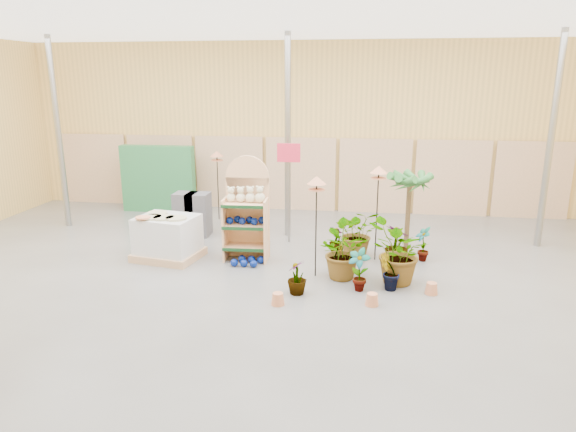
# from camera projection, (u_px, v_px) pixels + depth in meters

# --- Properties ---
(room) EXTENTS (15.20, 12.10, 4.70)m
(room) POSITION_uv_depth(u_px,v_px,m) (266.00, 157.00, 8.91)
(room) COLOR #5A5A5A
(room) RESTS_ON ground
(display_shelf) EXTENTS (0.89, 0.59, 2.08)m
(display_shelf) POSITION_uv_depth(u_px,v_px,m) (247.00, 212.00, 10.22)
(display_shelf) COLOR tan
(display_shelf) RESTS_ON ground
(teddy_bears) EXTENTS (0.77, 0.20, 0.33)m
(teddy_bears) POSITION_uv_depth(u_px,v_px,m) (247.00, 196.00, 10.02)
(teddy_bears) COLOR beige
(teddy_bears) RESTS_ON display_shelf
(gazing_balls_shelf) EXTENTS (0.76, 0.26, 0.14)m
(gazing_balls_shelf) POSITION_uv_depth(u_px,v_px,m) (246.00, 220.00, 10.14)
(gazing_balls_shelf) COLOR navy
(gazing_balls_shelf) RESTS_ON display_shelf
(gazing_balls_floor) EXTENTS (0.63, 0.39, 0.15)m
(gazing_balls_floor) POSITION_uv_depth(u_px,v_px,m) (248.00, 261.00, 10.02)
(gazing_balls_floor) COLOR navy
(gazing_balls_floor) RESTS_ON ground
(pallet_stack) EXTENTS (1.39, 1.23, 0.91)m
(pallet_stack) POSITION_uv_depth(u_px,v_px,m) (168.00, 238.00, 10.31)
(pallet_stack) COLOR tan
(pallet_stack) RESTS_ON ground
(charcoal_planters) EXTENTS (0.80, 0.50, 1.00)m
(charcoal_planters) POSITION_uv_depth(u_px,v_px,m) (192.00, 214.00, 11.83)
(charcoal_planters) COLOR #3A3A3F
(charcoal_planters) RESTS_ON ground
(trellis_stock) EXTENTS (2.00, 0.30, 1.80)m
(trellis_stock) POSITION_uv_depth(u_px,v_px,m) (158.00, 179.00, 13.89)
(trellis_stock) COLOR #286F3D
(trellis_stock) RESTS_ON ground
(offer_sign) EXTENTS (0.50, 0.08, 2.20)m
(offer_sign) POSITION_uv_depth(u_px,v_px,m) (289.00, 173.00, 11.04)
(offer_sign) COLOR gray
(offer_sign) RESTS_ON ground
(bird_table_front) EXTENTS (0.34, 0.34, 1.87)m
(bird_table_front) POSITION_uv_depth(u_px,v_px,m) (317.00, 184.00, 9.03)
(bird_table_front) COLOR black
(bird_table_front) RESTS_ON ground
(bird_table_right) EXTENTS (0.34, 0.34, 1.91)m
(bird_table_right) POSITION_uv_depth(u_px,v_px,m) (379.00, 173.00, 9.88)
(bird_table_right) COLOR black
(bird_table_right) RESTS_ON ground
(bird_table_back) EXTENTS (0.34, 0.34, 1.78)m
(bird_table_back) POSITION_uv_depth(u_px,v_px,m) (217.00, 156.00, 12.87)
(bird_table_back) COLOR black
(bird_table_back) RESTS_ON ground
(palm) EXTENTS (0.70, 0.70, 1.82)m
(palm) POSITION_uv_depth(u_px,v_px,m) (410.00, 180.00, 10.29)
(palm) COLOR brown
(palm) RESTS_ON ground
(potted_plant_1) EXTENTS (0.45, 0.47, 0.68)m
(potted_plant_1) POSITION_uv_depth(u_px,v_px,m) (338.00, 256.00, 9.54)
(potted_plant_1) COLOR #2F6F30
(potted_plant_1) RESTS_ON ground
(potted_plant_2) EXTENTS (1.21, 1.22, 1.03)m
(potted_plant_2) POSITION_uv_depth(u_px,v_px,m) (340.00, 251.00, 9.27)
(potted_plant_2) COLOR #2F6F30
(potted_plant_2) RESTS_ON ground
(potted_plant_3) EXTENTS (0.63, 0.63, 0.80)m
(potted_plant_3) POSITION_uv_depth(u_px,v_px,m) (397.00, 245.00, 9.97)
(potted_plant_3) COLOR #2F6F30
(potted_plant_3) RESTS_ON ground
(potted_plant_4) EXTENTS (0.36, 0.43, 0.71)m
(potted_plant_4) POSITION_uv_depth(u_px,v_px,m) (423.00, 244.00, 10.19)
(potted_plant_4) COLOR #2F6F30
(potted_plant_4) RESTS_ON ground
(potted_plant_6) EXTENTS (0.96, 0.85, 1.01)m
(potted_plant_6) POSITION_uv_depth(u_px,v_px,m) (358.00, 233.00, 10.38)
(potted_plant_6) COLOR #2F6F30
(potted_plant_6) RESTS_ON ground
(potted_plant_7) EXTENTS (0.41, 0.41, 0.60)m
(potted_plant_7) POSITION_uv_depth(u_px,v_px,m) (297.00, 277.00, 8.62)
(potted_plant_7) COLOR #2F6F30
(potted_plant_7) RESTS_ON ground
(potted_plant_8) EXTENTS (0.48, 0.42, 0.75)m
(potted_plant_8) POSITION_uv_depth(u_px,v_px,m) (359.00, 270.00, 8.73)
(potted_plant_8) COLOR #2F6F30
(potted_plant_8) RESTS_ON ground
(potted_plant_9) EXTENTS (0.45, 0.42, 0.65)m
(potted_plant_9) POSITION_uv_depth(u_px,v_px,m) (389.00, 272.00, 8.76)
(potted_plant_9) COLOR #2F6F30
(potted_plant_9) RESTS_ON ground
(potted_plant_10) EXTENTS (1.30, 1.36, 1.17)m
(potted_plant_10) POSITION_uv_depth(u_px,v_px,m) (399.00, 253.00, 8.95)
(potted_plant_10) COLOR #2F6F30
(potted_plant_10) RESTS_ON ground
(potted_plant_11) EXTENTS (0.46, 0.46, 0.58)m
(potted_plant_11) POSITION_uv_depth(u_px,v_px,m) (337.00, 240.00, 10.64)
(potted_plant_11) COLOR #2F6F30
(potted_plant_11) RESTS_ON ground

